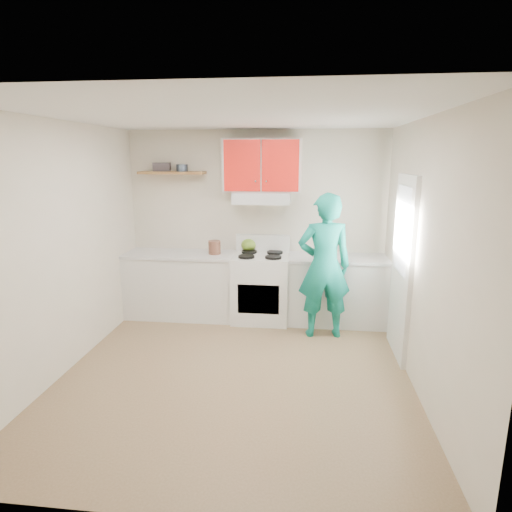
# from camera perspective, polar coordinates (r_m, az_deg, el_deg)

# --- Properties ---
(floor) EXTENTS (3.80, 3.80, 0.00)m
(floor) POSITION_cam_1_polar(r_m,az_deg,el_deg) (4.69, -2.68, -15.31)
(floor) COLOR brown
(floor) RESTS_ON ground
(ceiling) EXTENTS (3.60, 3.80, 0.04)m
(ceiling) POSITION_cam_1_polar(r_m,az_deg,el_deg) (4.15, -3.08, 18.16)
(ceiling) COLOR white
(ceiling) RESTS_ON floor
(back_wall) EXTENTS (3.60, 0.04, 2.60)m
(back_wall) POSITION_cam_1_polar(r_m,az_deg,el_deg) (6.09, 0.05, 4.25)
(back_wall) COLOR beige
(back_wall) RESTS_ON floor
(front_wall) EXTENTS (3.60, 0.04, 2.60)m
(front_wall) POSITION_cam_1_polar(r_m,az_deg,el_deg) (2.46, -10.16, -9.28)
(front_wall) COLOR beige
(front_wall) RESTS_ON floor
(left_wall) EXTENTS (0.04, 3.80, 2.60)m
(left_wall) POSITION_cam_1_polar(r_m,az_deg,el_deg) (4.86, -24.29, 0.87)
(left_wall) COLOR beige
(left_wall) RESTS_ON floor
(right_wall) EXTENTS (0.04, 3.80, 2.60)m
(right_wall) POSITION_cam_1_polar(r_m,az_deg,el_deg) (4.33, 21.36, -0.25)
(right_wall) COLOR beige
(right_wall) RESTS_ON floor
(door) EXTENTS (0.05, 0.85, 2.05)m
(door) POSITION_cam_1_polar(r_m,az_deg,el_deg) (5.05, 18.87, -1.48)
(door) COLOR white
(door) RESTS_ON floor
(door_glass) EXTENTS (0.01, 0.55, 0.95)m
(door_glass) POSITION_cam_1_polar(r_m,az_deg,el_deg) (4.96, 18.92, 3.29)
(door_glass) COLOR white
(door_glass) RESTS_ON door
(counter_left) EXTENTS (1.52, 0.60, 0.90)m
(counter_left) POSITION_cam_1_polar(r_m,az_deg,el_deg) (6.19, -9.90, -3.86)
(counter_left) COLOR silver
(counter_left) RESTS_ON floor
(counter_right) EXTENTS (1.32, 0.60, 0.90)m
(counter_right) POSITION_cam_1_polar(r_m,az_deg,el_deg) (5.97, 10.69, -4.55)
(counter_right) COLOR silver
(counter_right) RESTS_ON floor
(stove) EXTENTS (0.76, 0.65, 0.92)m
(stove) POSITION_cam_1_polar(r_m,az_deg,el_deg) (5.95, 0.65, -4.26)
(stove) COLOR white
(stove) RESTS_ON floor
(range_hood) EXTENTS (0.76, 0.44, 0.15)m
(range_hood) POSITION_cam_1_polar(r_m,az_deg,el_deg) (5.81, 0.79, 7.76)
(range_hood) COLOR silver
(range_hood) RESTS_ON back_wall
(upper_cabinets) EXTENTS (1.02, 0.33, 0.70)m
(upper_cabinets) POSITION_cam_1_polar(r_m,az_deg,el_deg) (5.84, 0.86, 11.96)
(upper_cabinets) COLOR red
(upper_cabinets) RESTS_ON back_wall
(shelf) EXTENTS (0.90, 0.30, 0.04)m
(shelf) POSITION_cam_1_polar(r_m,az_deg,el_deg) (6.11, -11.09, 10.83)
(shelf) COLOR brown
(shelf) RESTS_ON back_wall
(books) EXTENTS (0.25, 0.20, 0.12)m
(books) POSITION_cam_1_polar(r_m,az_deg,el_deg) (6.19, -12.43, 11.51)
(books) COLOR #3E363B
(books) RESTS_ON shelf
(tin) EXTENTS (0.17, 0.17, 0.10)m
(tin) POSITION_cam_1_polar(r_m,az_deg,el_deg) (6.04, -9.82, 11.49)
(tin) COLOR #333D4C
(tin) RESTS_ON shelf
(kettle) EXTENTS (0.25, 0.25, 0.19)m
(kettle) POSITION_cam_1_polar(r_m,az_deg,el_deg) (6.08, -0.99, 1.50)
(kettle) COLOR olive
(kettle) RESTS_ON stove
(crock) EXTENTS (0.22, 0.22, 0.21)m
(crock) POSITION_cam_1_polar(r_m,az_deg,el_deg) (5.93, -5.54, 1.04)
(crock) COLOR brown
(crock) RESTS_ON counter_left
(cutting_board) EXTENTS (0.32, 0.26, 0.02)m
(cutting_board) POSITION_cam_1_polar(r_m,az_deg,el_deg) (5.74, 8.73, -0.42)
(cutting_board) COLOR olive
(cutting_board) RESTS_ON counter_right
(silicone_mat) EXTENTS (0.36, 0.33, 0.01)m
(silicone_mat) POSITION_cam_1_polar(r_m,az_deg,el_deg) (5.83, 15.43, -0.58)
(silicone_mat) COLOR red
(silicone_mat) RESTS_ON counter_right
(person) EXTENTS (0.72, 0.52, 1.82)m
(person) POSITION_cam_1_polar(r_m,az_deg,el_deg) (5.37, 9.08, -1.36)
(person) COLOR #0E8271
(person) RESTS_ON floor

